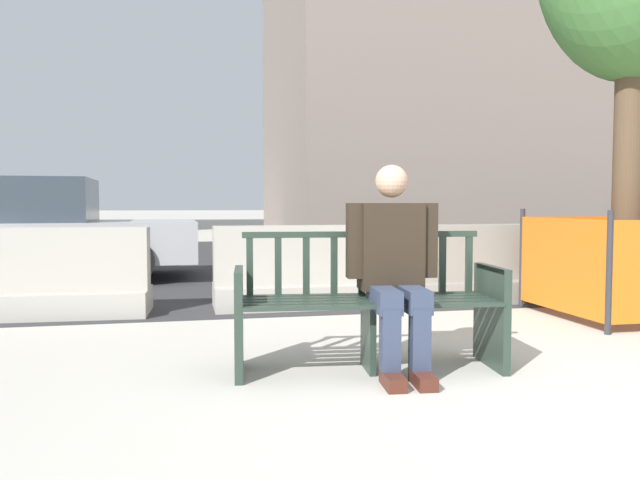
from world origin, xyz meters
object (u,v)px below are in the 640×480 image
at_px(street_bench, 367,308).
at_px(jersey_barrier_right, 498,270).
at_px(car_sedan_mid, 20,231).
at_px(jersey_barrier_left, 40,281).
at_px(construction_fence, 625,263).
at_px(seated_person, 394,263).
at_px(jersey_barrier_centre, 311,273).

height_order(street_bench, jersey_barrier_right, street_bench).
bearing_deg(jersey_barrier_right, car_sedan_mid, 152.48).
bearing_deg(jersey_barrier_left, construction_fence, -12.12).
height_order(seated_person, jersey_barrier_left, seated_person).
distance_m(seated_person, construction_fence, 3.06).
xyz_separation_m(construction_fence, car_sedan_mid, (-6.28, 4.08, 0.19)).
bearing_deg(jersey_barrier_left, jersey_barrier_right, 0.09).
bearing_deg(jersey_barrier_centre, seated_person, -89.22).
bearing_deg(seated_person, car_sedan_mid, 123.05).
bearing_deg(street_bench, jersey_barrier_left, 135.63).
xyz_separation_m(jersey_barrier_centre, jersey_barrier_left, (-2.62, -0.06, 0.00)).
bearing_deg(jersey_barrier_centre, jersey_barrier_right, -1.46).
height_order(seated_person, jersey_barrier_right, seated_person).
bearing_deg(jersey_barrier_right, jersey_barrier_left, -179.91).
relative_size(jersey_barrier_right, construction_fence, 1.45).
bearing_deg(construction_fence, car_sedan_mid, 146.98).
distance_m(seated_person, jersey_barrier_left, 3.68).
bearing_deg(seated_person, construction_fence, 26.41).
distance_m(construction_fence, car_sedan_mid, 7.49).
bearing_deg(jersey_barrier_centre, jersey_barrier_left, -178.67).
height_order(jersey_barrier_right, car_sedan_mid, car_sedan_mid).
xyz_separation_m(street_bench, jersey_barrier_right, (2.20, 2.46, -0.06)).
height_order(jersey_barrier_centre, construction_fence, construction_fence).
height_order(seated_person, jersey_barrier_centre, seated_person).
relative_size(jersey_barrier_right, car_sedan_mid, 0.44).
height_order(street_bench, jersey_barrier_centre, street_bench).
xyz_separation_m(jersey_barrier_right, car_sedan_mid, (-5.59, 2.91, 0.36)).
bearing_deg(seated_person, jersey_barrier_right, 50.91).
relative_size(seated_person, car_sedan_mid, 0.28).
distance_m(street_bench, construction_fence, 3.17).
bearing_deg(seated_person, street_bench, 155.04).
height_order(jersey_barrier_left, jersey_barrier_right, same).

